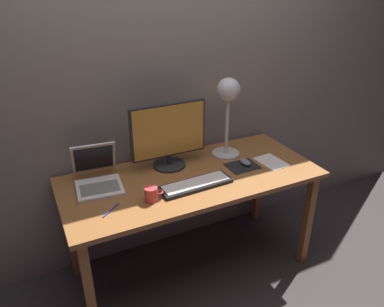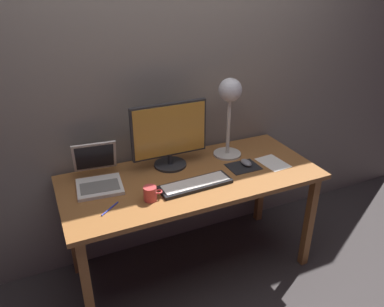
# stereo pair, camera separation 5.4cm
# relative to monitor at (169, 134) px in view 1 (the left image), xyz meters

# --- Properties ---
(ground_plane) EXTENTS (4.80, 4.80, 0.00)m
(ground_plane) POSITION_rel_monitor_xyz_m (0.07, -0.18, -0.96)
(ground_plane) COLOR #383333
(ground_plane) RESTS_ON ground
(back_wall) EXTENTS (4.80, 0.06, 2.60)m
(back_wall) POSITION_rel_monitor_xyz_m (0.07, 0.22, 0.34)
(back_wall) COLOR gray
(back_wall) RESTS_ON ground
(desk) EXTENTS (1.60, 0.70, 0.74)m
(desk) POSITION_rel_monitor_xyz_m (0.07, -0.18, -0.30)
(desk) COLOR #935B2D
(desk) RESTS_ON ground
(monitor) EXTENTS (0.49, 0.21, 0.43)m
(monitor) POSITION_rel_monitor_xyz_m (0.00, 0.00, 0.00)
(monitor) COLOR #28282B
(monitor) RESTS_ON desk
(keyboard_main) EXTENTS (0.45, 0.16, 0.03)m
(keyboard_main) POSITION_rel_monitor_xyz_m (0.04, -0.30, -0.21)
(keyboard_main) COLOR black
(keyboard_main) RESTS_ON desk
(laptop) EXTENTS (0.29, 0.36, 0.24)m
(laptop) POSITION_rel_monitor_xyz_m (-0.47, -0.01, -0.16)
(laptop) COLOR silver
(laptop) RESTS_ON desk
(desk_lamp) EXTENTS (0.19, 0.19, 0.54)m
(desk_lamp) POSITION_rel_monitor_xyz_m (0.42, -0.02, 0.17)
(desk_lamp) COLOR beige
(desk_lamp) RESTS_ON desk
(mousepad) EXTENTS (0.20, 0.16, 0.00)m
(mousepad) POSITION_rel_monitor_xyz_m (0.42, -0.21, -0.22)
(mousepad) COLOR black
(mousepad) RESTS_ON desk
(mouse) EXTENTS (0.06, 0.10, 0.03)m
(mouse) POSITION_rel_monitor_xyz_m (0.45, -0.20, -0.20)
(mouse) COLOR slate
(mouse) RESTS_ON mousepad
(coffee_mug) EXTENTS (0.11, 0.07, 0.08)m
(coffee_mug) POSITION_rel_monitor_xyz_m (-0.25, -0.33, -0.18)
(coffee_mug) COLOR #CC3F3F
(coffee_mug) RESTS_ON desk
(paper_sheet_near_mouse) EXTENTS (0.16, 0.22, 0.00)m
(paper_sheet_near_mouse) POSITION_rel_monitor_xyz_m (0.63, -0.25, -0.22)
(paper_sheet_near_mouse) COLOR white
(paper_sheet_near_mouse) RESTS_ON desk
(pen) EXTENTS (0.11, 0.10, 0.01)m
(pen) POSITION_rel_monitor_xyz_m (-0.47, -0.33, -0.22)
(pen) COLOR #2633A5
(pen) RESTS_ON desk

